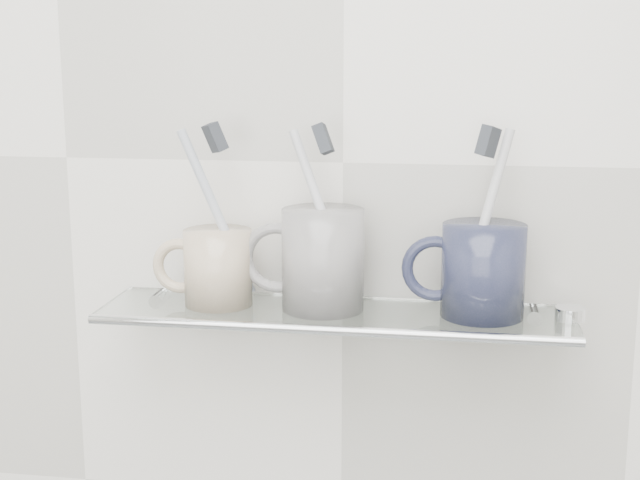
% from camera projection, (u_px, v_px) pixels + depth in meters
% --- Properties ---
extents(wall_back, '(2.50, 0.00, 2.50)m').
position_uv_depth(wall_back, '(343.00, 163.00, 0.97)').
color(wall_back, silver).
rests_on(wall_back, ground).
extents(shelf_glass, '(0.50, 0.12, 0.01)m').
position_uv_depth(shelf_glass, '(335.00, 314.00, 0.94)').
color(shelf_glass, silver).
rests_on(shelf_glass, wall_back).
extents(shelf_rail, '(0.50, 0.01, 0.01)m').
position_uv_depth(shelf_rail, '(327.00, 330.00, 0.89)').
color(shelf_rail, silver).
rests_on(shelf_rail, shelf_glass).
extents(bracket_left, '(0.02, 0.03, 0.02)m').
position_uv_depth(bracket_left, '(160.00, 304.00, 1.02)').
color(bracket_left, silver).
rests_on(bracket_left, wall_back).
extents(bracket_right, '(0.02, 0.03, 0.02)m').
position_uv_depth(bracket_right, '(533.00, 320.00, 0.96)').
color(bracket_right, silver).
rests_on(bracket_right, wall_back).
extents(mug_left, '(0.08, 0.08, 0.08)m').
position_uv_depth(mug_left, '(218.00, 267.00, 0.96)').
color(mug_left, beige).
rests_on(mug_left, shelf_glass).
extents(mug_left_handle, '(0.06, 0.01, 0.06)m').
position_uv_depth(mug_left_handle, '(180.00, 266.00, 0.96)').
color(mug_left_handle, beige).
rests_on(mug_left_handle, mug_left).
extents(toothbrush_left, '(0.08, 0.03, 0.18)m').
position_uv_depth(toothbrush_left, '(217.00, 213.00, 0.95)').
color(toothbrush_left, '#B0BED0').
rests_on(toothbrush_left, mug_left).
extents(bristles_left, '(0.03, 0.03, 0.04)m').
position_uv_depth(bristles_left, '(215.00, 137.00, 0.93)').
color(bristles_left, '#2A2D33').
rests_on(bristles_left, toothbrush_left).
extents(mug_center, '(0.10, 0.10, 0.11)m').
position_uv_depth(mug_center, '(323.00, 260.00, 0.94)').
color(mug_center, silver).
rests_on(mug_center, shelf_glass).
extents(mug_center_handle, '(0.08, 0.01, 0.08)m').
position_uv_depth(mug_center_handle, '(277.00, 258.00, 0.95)').
color(mug_center_handle, silver).
rests_on(mug_center_handle, mug_center).
extents(toothbrush_center, '(0.08, 0.05, 0.18)m').
position_uv_depth(toothbrush_center, '(323.00, 216.00, 0.93)').
color(toothbrush_center, silver).
rests_on(toothbrush_center, mug_center).
extents(bristles_center, '(0.02, 0.03, 0.04)m').
position_uv_depth(bristles_center, '(323.00, 139.00, 0.91)').
color(bristles_center, '#2A2D33').
rests_on(bristles_center, toothbrush_center).
extents(mug_right, '(0.09, 0.09, 0.10)m').
position_uv_depth(mug_right, '(483.00, 271.00, 0.91)').
color(mug_right, '#191E33').
rests_on(mug_right, shelf_glass).
extents(mug_right_handle, '(0.07, 0.01, 0.07)m').
position_uv_depth(mug_right_handle, '(435.00, 269.00, 0.92)').
color(mug_right_handle, '#191E33').
rests_on(mug_right_handle, mug_right).
extents(toothbrush_right, '(0.06, 0.04, 0.19)m').
position_uv_depth(toothbrush_right, '(485.00, 220.00, 0.90)').
color(toothbrush_right, silver).
rests_on(toothbrush_right, mug_right).
extents(bristles_right, '(0.03, 0.03, 0.04)m').
position_uv_depth(bristles_right, '(488.00, 141.00, 0.89)').
color(bristles_right, '#2A2D33').
rests_on(bristles_right, toothbrush_right).
extents(chrome_cap, '(0.03, 0.03, 0.01)m').
position_uv_depth(chrome_cap, '(570.00, 314.00, 0.91)').
color(chrome_cap, silver).
rests_on(chrome_cap, shelf_glass).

